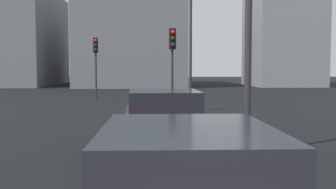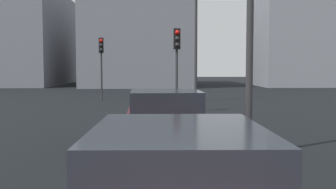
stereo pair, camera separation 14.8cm
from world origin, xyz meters
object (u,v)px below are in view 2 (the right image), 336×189
object	(u,v)px
car_maroon_lead	(165,120)
street_lamp_kerbside	(196,31)
traffic_light_near_right	(101,55)
traffic_light_near_left	(177,52)

from	to	relation	value
car_maroon_lead	street_lamp_kerbside	size ratio (longest dim) A/B	0.59
car_maroon_lead	traffic_light_near_right	world-z (taller)	traffic_light_near_right
street_lamp_kerbside	car_maroon_lead	bearing A→B (deg)	170.88
car_maroon_lead	street_lamp_kerbside	world-z (taller)	street_lamp_kerbside
car_maroon_lead	traffic_light_near_right	distance (m)	14.73
traffic_light_near_right	street_lamp_kerbside	bearing A→B (deg)	75.90
car_maroon_lead	traffic_light_near_left	distance (m)	7.91
traffic_light_near_left	street_lamp_kerbside	bearing A→B (deg)	160.67
street_lamp_kerbside	traffic_light_near_right	bearing A→B (deg)	81.34
street_lamp_kerbside	traffic_light_near_left	bearing A→B (deg)	165.97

